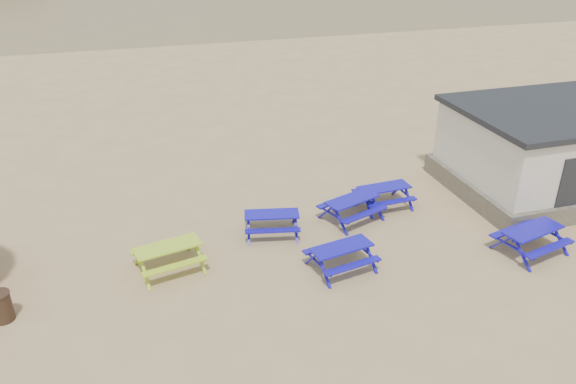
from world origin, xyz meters
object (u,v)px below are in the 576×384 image
object	(u,v)px
picnic_table_yellow	(169,257)
picnic_table_blue_b	(383,196)
amenity_block	(556,148)
litter_bin	(1,306)
picnic_table_blue_a	(272,223)

from	to	relation	value
picnic_table_yellow	picnic_table_blue_b	bearing A→B (deg)	1.04
picnic_table_yellow	amenity_block	world-z (taller)	amenity_block
litter_bin	amenity_block	size ratio (longest dim) A/B	0.11
picnic_table_blue_a	picnic_table_blue_b	bearing A→B (deg)	21.28
picnic_table_blue_b	amenity_block	bearing A→B (deg)	-6.59
picnic_table_blue_a	picnic_table_blue_b	size ratio (longest dim) A/B	1.05
picnic_table_blue_b	amenity_block	xyz separation A→B (m)	(6.60, -0.39, 1.19)
picnic_table_blue_b	amenity_block	size ratio (longest dim) A/B	0.26
litter_bin	picnic_table_blue_b	bearing A→B (deg)	13.35
picnic_table_blue_a	litter_bin	xyz separation A→B (m)	(-7.66, -2.16, 0.05)
picnic_table_blue_a	amenity_block	xyz separation A→B (m)	(10.84, 0.28, 1.20)
litter_bin	amenity_block	world-z (taller)	amenity_block
picnic_table_blue_b	litter_bin	world-z (taller)	litter_bin
picnic_table_blue_a	picnic_table_blue_b	world-z (taller)	picnic_table_blue_b
picnic_table_blue_b	picnic_table_yellow	distance (m)	7.81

